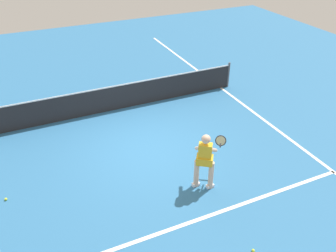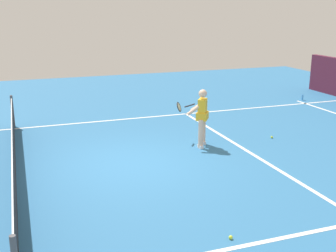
% 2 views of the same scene
% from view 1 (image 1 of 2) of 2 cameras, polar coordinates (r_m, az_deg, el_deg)
% --- Properties ---
extents(ground_plane, '(27.46, 27.46, 0.00)m').
position_cam_1_polar(ground_plane, '(10.33, -3.35, -3.72)').
color(ground_plane, teal).
extents(service_line_marking, '(8.30, 0.10, 0.01)m').
position_cam_1_polar(service_line_marking, '(8.24, 4.73, -14.97)').
color(service_line_marking, white).
rests_on(service_line_marking, ground).
extents(sideline_right_marking, '(0.10, 19.12, 0.01)m').
position_cam_1_polar(sideline_right_marking, '(12.17, 15.14, 1.10)').
color(sideline_right_marking, white).
rests_on(sideline_right_marking, ground).
extents(court_net, '(8.98, 0.08, 1.00)m').
position_cam_1_polar(court_net, '(12.27, -8.00, 4.68)').
color(court_net, '#4C4C51').
rests_on(court_net, ground).
extents(tennis_player, '(1.09, 0.76, 1.55)m').
position_cam_1_polar(tennis_player, '(8.56, 6.05, -5.33)').
color(tennis_player, beige).
rests_on(tennis_player, ground).
extents(tennis_ball_near, '(0.07, 0.07, 0.07)m').
position_cam_1_polar(tennis_ball_near, '(9.49, -24.84, -10.73)').
color(tennis_ball_near, '#D1E533').
rests_on(tennis_ball_near, ground).
extents(tennis_ball_mid, '(0.07, 0.07, 0.07)m').
position_cam_1_polar(tennis_ball_mid, '(7.82, 13.66, -19.05)').
color(tennis_ball_mid, '#D1E533').
rests_on(tennis_ball_mid, ground).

